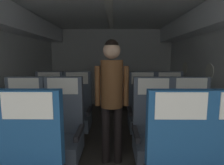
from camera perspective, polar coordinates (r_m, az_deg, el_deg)
name	(u,v)px	position (r m, az deg, el deg)	size (l,w,h in m)	color
ground	(109,150)	(2.85, -1.10, -21.08)	(3.71, 5.67, 0.02)	#3D3833
fuselage_shell	(109,43)	(2.77, -1.00, 12.80)	(3.59, 5.32, 2.24)	silver
seat_b_left_window	(23,133)	(2.47, -26.79, -14.35)	(0.50, 0.50, 1.14)	#38383D
seat_b_left_aisle	(62,133)	(2.30, -15.77, -15.44)	(0.50, 0.50, 1.14)	#38383D
seat_b_right_aisle	(192,133)	(2.41, 24.39, -14.75)	(0.50, 0.50, 1.14)	#38383D
seat_b_right_window	(154,134)	(2.25, 13.28, -15.88)	(0.50, 0.50, 1.14)	#38383D
seat_c_left_window	(49,112)	(3.22, -19.78, -8.83)	(0.50, 0.50, 1.14)	#38383D
seat_c_left_aisle	(77,112)	(3.09, -11.28, -9.20)	(0.50, 0.50, 1.14)	#38383D
seat_c_right_aisle	(170,112)	(3.17, 18.15, -8.99)	(0.50, 0.50, 1.14)	#38383D
seat_c_right_window	(142,112)	(3.05, 9.83, -9.36)	(0.50, 0.50, 1.14)	#38383D
flight_attendant	(112,89)	(2.23, -0.09, -2.09)	(0.43, 0.28, 1.60)	black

